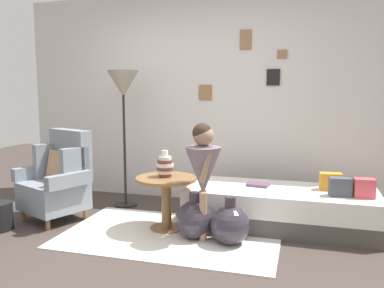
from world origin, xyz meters
name	(u,v)px	position (x,y,z in m)	size (l,w,h in m)	color
ground_plane	(144,258)	(0.00, 0.00, 0.00)	(12.00, 12.00, 0.00)	#423833
gallery_wall	(202,98)	(0.00, 1.95, 1.30)	(4.80, 0.12, 2.60)	silver
rug	(171,235)	(0.05, 0.57, 0.01)	(2.08, 1.29, 0.01)	silver
armchair	(59,179)	(-1.30, 0.73, 0.44)	(0.89, 0.79, 0.97)	olive
daybed	(280,208)	(1.04, 1.11, 0.20)	(1.91, 0.83, 0.40)	#4C4742
pillow_head	(364,188)	(1.81, 0.98, 0.49)	(0.18, 0.12, 0.18)	#D64C56
pillow_mid	(340,187)	(1.60, 0.98, 0.49)	(0.19, 0.12, 0.18)	#474C56
pillow_back	(331,181)	(1.53, 1.21, 0.49)	(0.21, 0.12, 0.17)	orange
side_table	(166,192)	(-0.05, 0.72, 0.39)	(0.61, 0.61, 0.54)	olive
vase_striped	(165,166)	(-0.07, 0.74, 0.65)	(0.17, 0.17, 0.27)	brown
floor_lamp	(123,90)	(-0.82, 1.38, 1.41)	(0.37, 0.37, 1.63)	black
person_child	(203,166)	(0.37, 0.54, 0.70)	(0.34, 0.34, 1.10)	#A37A60
book_on_daybed	(258,185)	(0.81, 1.17, 0.42)	(0.22, 0.16, 0.03)	#694A61
demijohn_near	(195,219)	(0.29, 0.56, 0.18)	(0.36, 0.36, 0.45)	#332D38
demijohn_far	(230,225)	(0.64, 0.51, 0.18)	(0.36, 0.36, 0.45)	#332D38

